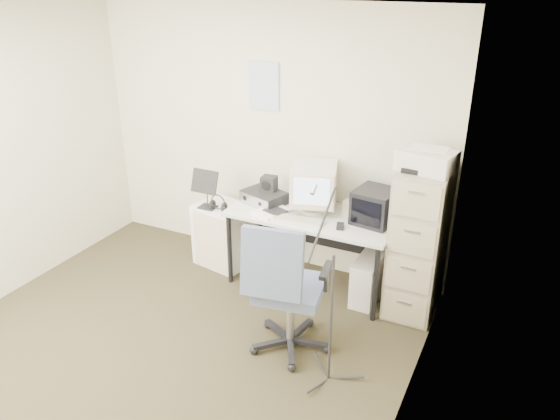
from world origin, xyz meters
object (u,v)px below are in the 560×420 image
at_px(desk, 312,250).
at_px(office_chair, 291,286).
at_px(filing_cabinet, 419,242).
at_px(side_cart, 224,234).

relative_size(desk, office_chair, 1.36).
relative_size(filing_cabinet, side_cart, 2.07).
xyz_separation_m(desk, office_chair, (0.22, -0.93, 0.19)).
xyz_separation_m(desk, side_cart, (-0.95, -0.00, -0.05)).
distance_m(filing_cabinet, desk, 0.99).
xyz_separation_m(office_chair, side_cart, (-1.16, 0.93, -0.24)).
relative_size(filing_cabinet, desk, 0.87).
distance_m(filing_cabinet, office_chair, 1.21).
height_order(desk, side_cart, desk).
height_order(filing_cabinet, side_cart, filing_cabinet).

